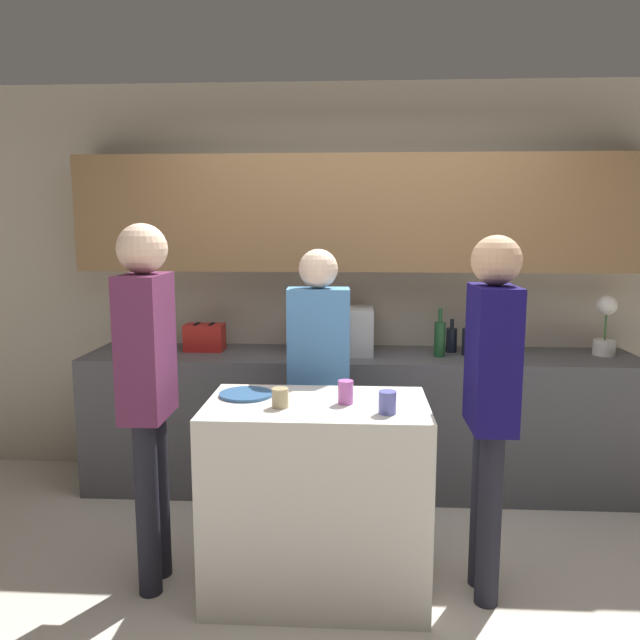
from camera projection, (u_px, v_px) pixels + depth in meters
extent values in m
plane|color=beige|center=(359.00, 610.00, 2.87)|extent=(14.00, 14.00, 0.00)
cube|color=#B2A893|center=(360.00, 283.00, 4.38)|extent=(6.40, 0.08, 2.70)
cube|color=olive|center=(361.00, 214.00, 4.11)|extent=(3.74, 0.32, 0.75)
cube|color=#4C4C51|center=(359.00, 421.00, 4.17)|extent=(3.60, 0.62, 0.91)
cube|color=beige|center=(317.00, 497.00, 2.97)|extent=(1.04, 0.62, 0.94)
cube|color=#B7BABC|center=(334.00, 330.00, 4.14)|extent=(0.52, 0.38, 0.30)
cube|color=black|center=(325.00, 335.00, 3.96)|extent=(0.31, 0.01, 0.19)
cube|color=#B21E19|center=(205.00, 337.00, 4.20)|extent=(0.26, 0.16, 0.18)
cube|color=black|center=(197.00, 324.00, 4.19)|extent=(0.02, 0.11, 0.01)
cube|color=black|center=(212.00, 324.00, 4.19)|extent=(0.02, 0.11, 0.01)
cylinder|color=silver|center=(604.00, 348.00, 4.06)|extent=(0.14, 0.14, 0.10)
cylinder|color=#38662D|center=(606.00, 326.00, 4.04)|extent=(0.01, 0.01, 0.18)
sphere|color=silver|center=(607.00, 305.00, 4.02)|extent=(0.13, 0.13, 0.13)
cylinder|color=#194723|center=(440.00, 339.00, 4.01)|extent=(0.07, 0.07, 0.22)
cylinder|color=#194723|center=(440.00, 315.00, 3.99)|extent=(0.03, 0.03, 0.09)
cylinder|color=black|center=(451.00, 340.00, 4.16)|extent=(0.07, 0.07, 0.16)
cylinder|color=black|center=(452.00, 324.00, 4.14)|extent=(0.03, 0.03, 0.06)
cylinder|color=black|center=(468.00, 342.00, 4.06)|extent=(0.08, 0.08, 0.18)
cylinder|color=black|center=(469.00, 323.00, 4.04)|extent=(0.03, 0.03, 0.07)
cylinder|color=maroon|center=(478.00, 342.00, 4.06)|extent=(0.07, 0.07, 0.17)
cylinder|color=maroon|center=(478.00, 324.00, 4.05)|extent=(0.02, 0.02, 0.07)
cylinder|color=black|center=(493.00, 342.00, 4.10)|extent=(0.08, 0.08, 0.16)
cylinder|color=black|center=(494.00, 325.00, 4.08)|extent=(0.03, 0.03, 0.06)
cylinder|color=#2D5684|center=(246.00, 394.00, 3.01)|extent=(0.26, 0.26, 0.01)
cylinder|color=tan|center=(280.00, 398.00, 2.82)|extent=(0.08, 0.08, 0.09)
cylinder|color=#C25EB5|center=(346.00, 392.00, 2.87)|extent=(0.07, 0.07, 0.11)
cylinder|color=#5C61B9|center=(387.00, 402.00, 2.72)|extent=(0.08, 0.08, 0.10)
cylinder|color=black|center=(158.00, 494.00, 3.10)|extent=(0.11, 0.11, 0.85)
cylinder|color=black|center=(147.00, 509.00, 2.94)|extent=(0.11, 0.11, 0.85)
cube|color=#5C2547|center=(146.00, 347.00, 2.90)|extent=(0.19, 0.34, 0.68)
sphere|color=beige|center=(142.00, 249.00, 2.83)|extent=(0.23, 0.23, 0.23)
cylinder|color=black|center=(332.00, 466.00, 3.55)|extent=(0.11, 0.11, 0.79)
cylinder|color=black|center=(304.00, 466.00, 3.55)|extent=(0.11, 0.11, 0.79)
cube|color=#4A84BC|center=(318.00, 344.00, 3.44)|extent=(0.35, 0.21, 0.62)
sphere|color=beige|center=(318.00, 269.00, 3.37)|extent=(0.21, 0.21, 0.21)
cylinder|color=black|center=(489.00, 520.00, 2.86)|extent=(0.11, 0.11, 0.83)
cylinder|color=black|center=(482.00, 504.00, 3.02)|extent=(0.11, 0.11, 0.83)
cube|color=#120C4E|center=(492.00, 358.00, 2.83)|extent=(0.19, 0.34, 0.66)
sphere|color=tan|center=(496.00, 260.00, 2.76)|extent=(0.22, 0.22, 0.22)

